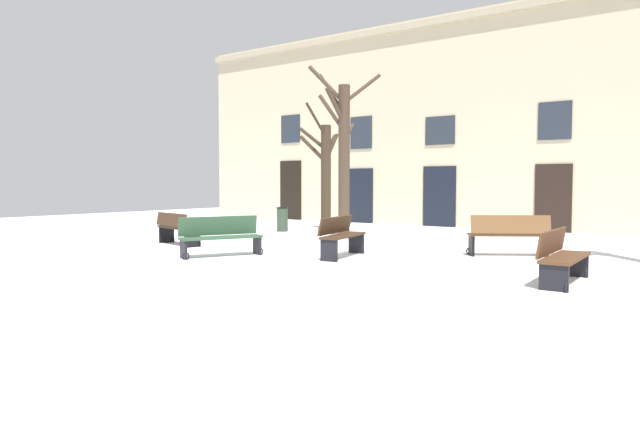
{
  "coord_description": "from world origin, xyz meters",
  "views": [
    {
      "loc": [
        8.59,
        -9.89,
        1.63
      ],
      "look_at": [
        0.0,
        1.99,
        0.84
      ],
      "focal_mm": 31.93,
      "sensor_mm": 36.0,
      "label": 1
    }
  ],
  "objects_px": {
    "bench_far_corner": "(221,236)",
    "bench_by_litter_bin": "(509,235)",
    "litter_bin": "(282,219)",
    "bench_back_to_back_left": "(177,228)",
    "bench_near_lamp": "(562,256)",
    "tree_near_facade": "(325,172)",
    "tree_center": "(343,151)",
    "bench_facing_shops": "(341,236)"
  },
  "relations": [
    {
      "from": "tree_near_facade",
      "to": "bench_facing_shops",
      "type": "xyz_separation_m",
      "value": [
        4.48,
        -5.68,
        -1.54
      ]
    },
    {
      "from": "bench_far_corner",
      "to": "bench_by_litter_bin",
      "type": "height_order",
      "value": "bench_by_litter_bin"
    },
    {
      "from": "tree_near_facade",
      "to": "litter_bin",
      "type": "bearing_deg",
      "value": -121.65
    },
    {
      "from": "litter_bin",
      "to": "bench_back_to_back_left",
      "type": "relative_size",
      "value": 0.48
    },
    {
      "from": "bench_near_lamp",
      "to": "bench_back_to_back_left",
      "type": "height_order",
      "value": "bench_near_lamp"
    },
    {
      "from": "tree_center",
      "to": "bench_back_to_back_left",
      "type": "distance_m",
      "value": 5.28
    },
    {
      "from": "bench_far_corner",
      "to": "bench_facing_shops",
      "type": "xyz_separation_m",
      "value": [
        2.26,
        1.46,
        0.02
      ]
    },
    {
      "from": "tree_near_facade",
      "to": "bench_far_corner",
      "type": "relative_size",
      "value": 2.32
    },
    {
      "from": "tree_center",
      "to": "bench_by_litter_bin",
      "type": "relative_size",
      "value": 3.02
    },
    {
      "from": "bench_facing_shops",
      "to": "bench_back_to_back_left",
      "type": "bearing_deg",
      "value": 85.36
    },
    {
      "from": "tree_near_facade",
      "to": "bench_facing_shops",
      "type": "height_order",
      "value": "tree_near_facade"
    },
    {
      "from": "litter_bin",
      "to": "bench_far_corner",
      "type": "distance_m",
      "value": 6.56
    },
    {
      "from": "bench_facing_shops",
      "to": "tree_near_facade",
      "type": "bearing_deg",
      "value": 27.75
    },
    {
      "from": "litter_bin",
      "to": "bench_near_lamp",
      "type": "relative_size",
      "value": 0.46
    },
    {
      "from": "tree_near_facade",
      "to": "bench_facing_shops",
      "type": "relative_size",
      "value": 2.48
    },
    {
      "from": "bench_near_lamp",
      "to": "bench_by_litter_bin",
      "type": "xyz_separation_m",
      "value": [
        -1.78,
        2.91,
        0.04
      ]
    },
    {
      "from": "tree_center",
      "to": "bench_near_lamp",
      "type": "bearing_deg",
      "value": -30.96
    },
    {
      "from": "litter_bin",
      "to": "bench_back_to_back_left",
      "type": "height_order",
      "value": "bench_back_to_back_left"
    },
    {
      "from": "bench_far_corner",
      "to": "bench_back_to_back_left",
      "type": "bearing_deg",
      "value": 95.36
    },
    {
      "from": "litter_bin",
      "to": "bench_facing_shops",
      "type": "bearing_deg",
      "value": -39.47
    },
    {
      "from": "bench_near_lamp",
      "to": "bench_back_to_back_left",
      "type": "bearing_deg",
      "value": 88.16
    },
    {
      "from": "tree_near_facade",
      "to": "bench_far_corner",
      "type": "bearing_deg",
      "value": -72.72
    },
    {
      "from": "bench_near_lamp",
      "to": "bench_by_litter_bin",
      "type": "relative_size",
      "value": 1.04
    },
    {
      "from": "tree_near_facade",
      "to": "bench_back_to_back_left",
      "type": "distance_m",
      "value": 6.39
    },
    {
      "from": "bench_back_to_back_left",
      "to": "bench_by_litter_bin",
      "type": "bearing_deg",
      "value": -146.18
    },
    {
      "from": "tree_center",
      "to": "bench_far_corner",
      "type": "height_order",
      "value": "tree_center"
    },
    {
      "from": "litter_bin",
      "to": "bench_far_corner",
      "type": "relative_size",
      "value": 0.44
    },
    {
      "from": "bench_far_corner",
      "to": "bench_facing_shops",
      "type": "bearing_deg",
      "value": -31.64
    },
    {
      "from": "tree_center",
      "to": "bench_by_litter_bin",
      "type": "bearing_deg",
      "value": -14.14
    },
    {
      "from": "tree_near_facade",
      "to": "bench_by_litter_bin",
      "type": "relative_size",
      "value": 2.49
    },
    {
      "from": "tree_near_facade",
      "to": "bench_facing_shops",
      "type": "distance_m",
      "value": 7.39
    },
    {
      "from": "tree_center",
      "to": "bench_far_corner",
      "type": "xyz_separation_m",
      "value": [
        0.12,
        -5.1,
        -2.1
      ]
    },
    {
      "from": "litter_bin",
      "to": "bench_by_litter_bin",
      "type": "xyz_separation_m",
      "value": [
        8.23,
        -2.05,
        0.07
      ]
    },
    {
      "from": "tree_center",
      "to": "bench_near_lamp",
      "type": "distance_m",
      "value": 8.53
    },
    {
      "from": "tree_center",
      "to": "bench_facing_shops",
      "type": "relative_size",
      "value": 3.01
    },
    {
      "from": "litter_bin",
      "to": "bench_near_lamp",
      "type": "bearing_deg",
      "value": -26.37
    },
    {
      "from": "litter_bin",
      "to": "bench_near_lamp",
      "type": "xyz_separation_m",
      "value": [
        10.01,
        -4.96,
        0.03
      ]
    },
    {
      "from": "bench_far_corner",
      "to": "bench_near_lamp",
      "type": "height_order",
      "value": "bench_far_corner"
    },
    {
      "from": "tree_center",
      "to": "bench_far_corner",
      "type": "bearing_deg",
      "value": -88.7
    },
    {
      "from": "litter_bin",
      "to": "bench_by_litter_bin",
      "type": "height_order",
      "value": "bench_by_litter_bin"
    },
    {
      "from": "litter_bin",
      "to": "bench_back_to_back_left",
      "type": "xyz_separation_m",
      "value": [
        0.43,
        -4.86,
        0.03
      ]
    },
    {
      "from": "tree_center",
      "to": "bench_facing_shops",
      "type": "xyz_separation_m",
      "value": [
        2.37,
        -3.65,
        -2.08
      ]
    }
  ]
}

